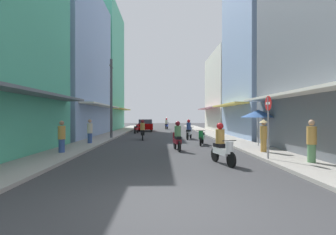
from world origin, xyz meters
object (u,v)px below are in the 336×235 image
at_px(motorbike_white, 222,146).
at_px(pedestrian_far, 312,143).
at_px(motorbike_blue, 167,124).
at_px(motorbike_silver, 189,130).
at_px(parked_car, 145,125).
at_px(street_sign_no_entry, 268,119).
at_px(motorbike_red, 136,129).
at_px(motorbike_black, 143,131).
at_px(vendor_umbrella, 258,114).
at_px(utility_pole, 111,98).
at_px(pedestrian_crossing, 62,138).
at_px(motorbike_maroon, 177,137).
at_px(pedestrian_midway, 90,132).
at_px(motorbike_green, 202,137).
at_px(pedestrian_foreground, 264,135).

distance_m(motorbike_white, pedestrian_far, 3.28).
height_order(motorbike_blue, motorbike_silver, same).
bearing_deg(parked_car, motorbike_silver, -69.75).
bearing_deg(parked_car, motorbike_blue, 58.01).
height_order(motorbike_blue, parked_car, motorbike_blue).
distance_m(motorbike_white, street_sign_no_entry, 2.29).
xyz_separation_m(motorbike_red, motorbike_black, (1.22, -7.71, 0.20)).
bearing_deg(vendor_umbrella, motorbike_red, 122.94).
bearing_deg(motorbike_red, parked_car, 81.16).
bearing_deg(utility_pole, pedestrian_crossing, -94.94).
bearing_deg(parked_car, pedestrian_crossing, -97.86).
bearing_deg(motorbike_black, motorbike_red, 99.03).
bearing_deg(pedestrian_far, motorbike_black, 124.03).
bearing_deg(motorbike_white, vendor_umbrella, 56.38).
relative_size(motorbike_maroon, utility_pole, 0.28).
bearing_deg(pedestrian_midway, street_sign_no_entry, -34.95).
relative_size(motorbike_red, motorbike_green, 1.02).
bearing_deg(motorbike_silver, motorbike_white, -89.45).
height_order(motorbike_blue, motorbike_white, same).
distance_m(pedestrian_midway, street_sign_no_entry, 10.86).
bearing_deg(motorbike_silver, pedestrian_crossing, -130.52).
relative_size(pedestrian_foreground, utility_pole, 0.26).
bearing_deg(motorbike_black, motorbike_silver, 8.61).
height_order(motorbike_maroon, motorbike_green, motorbike_maroon).
height_order(motorbike_blue, motorbike_red, motorbike_blue).
height_order(motorbike_black, street_sign_no_entry, street_sign_no_entry).
relative_size(motorbike_silver, motorbike_red, 0.97).
xyz_separation_m(motorbike_blue, pedestrian_midway, (-5.31, -19.81, 0.11)).
height_order(motorbike_blue, vendor_umbrella, vendor_umbrella).
xyz_separation_m(motorbike_maroon, parked_car, (-2.86, 18.19, 0.04)).
relative_size(motorbike_red, pedestrian_far, 1.06).
height_order(motorbike_silver, pedestrian_foreground, pedestrian_foreground).
xyz_separation_m(motorbike_silver, motorbike_green, (0.35, -4.13, -0.20)).
bearing_deg(pedestrian_foreground, motorbike_black, 130.00).
height_order(motorbike_maroon, vendor_umbrella, vendor_umbrella).
height_order(motorbike_blue, utility_pole, utility_pole).
height_order(motorbike_white, motorbike_black, same).
xyz_separation_m(motorbike_white, pedestrian_far, (3.26, -0.32, 0.15)).
bearing_deg(motorbike_white, motorbike_silver, 90.55).
bearing_deg(vendor_umbrella, utility_pole, 148.88).
bearing_deg(motorbike_green, motorbike_maroon, -123.65).
distance_m(motorbike_red, pedestrian_midway, 11.24).
height_order(motorbike_green, street_sign_no_entry, street_sign_no_entry).
bearing_deg(vendor_umbrella, motorbike_green, 153.12).
bearing_deg(motorbike_blue, motorbike_white, -86.60).
relative_size(motorbike_white, motorbike_black, 0.98).
distance_m(motorbike_blue, motorbike_black, 16.59).
xyz_separation_m(motorbike_green, pedestrian_midway, (-7.14, 0.20, 0.31)).
distance_m(motorbike_maroon, pedestrian_midway, 6.09).
xyz_separation_m(motorbike_silver, motorbike_black, (-3.68, -0.56, 0.00)).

